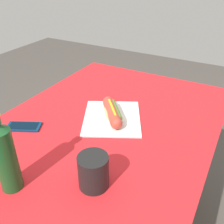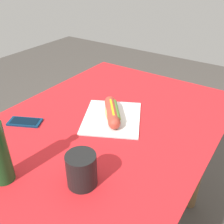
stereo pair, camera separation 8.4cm
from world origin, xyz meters
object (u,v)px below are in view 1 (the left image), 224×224
Objects in this scene: cell_phone at (24,127)px; drinking_cup at (93,171)px; hot_dog at (112,112)px; soda_bottle at (5,156)px.

drinking_cup reaches higher than cell_phone.
hot_dog is at bearing -159.80° from drinking_cup.
drinking_cup is at bearing 120.14° from soda_bottle.
cell_phone is at bearing -50.39° from hot_dog.
hot_dog is 1.73× the size of drinking_cup.
soda_bottle reaches higher than drinking_cup.
hot_dog is at bearing 129.61° from cell_phone.
soda_bottle reaches higher than hot_dog.
cell_phone is at bearing -106.53° from drinking_cup.
hot_dog is 0.35m from cell_phone.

